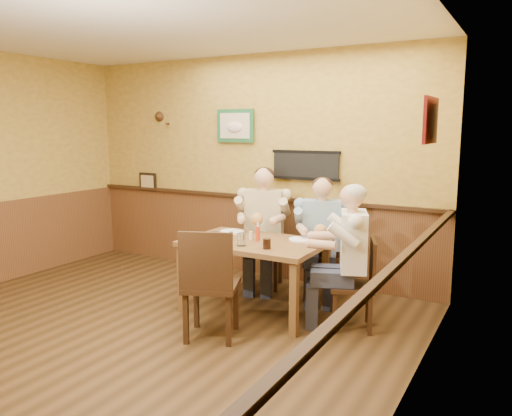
# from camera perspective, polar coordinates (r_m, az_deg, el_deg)

# --- Properties ---
(room) EXTENTS (5.02, 5.03, 2.81)m
(room) POSITION_cam_1_polar(r_m,az_deg,el_deg) (4.45, -14.38, 6.21)
(room) COLOR #32210F
(room) RESTS_ON ground
(dining_table) EXTENTS (1.40, 0.90, 0.75)m
(dining_table) POSITION_cam_1_polar(r_m,az_deg,el_deg) (5.14, -0.21, -4.75)
(dining_table) COLOR brown
(dining_table) RESTS_ON ground
(chair_back_left) EXTENTS (0.53, 0.53, 0.91)m
(chair_back_left) POSITION_cam_1_polar(r_m,az_deg,el_deg) (5.98, 0.94, -4.80)
(chair_back_left) COLOR #372211
(chair_back_left) RESTS_ON ground
(chair_back_right) EXTENTS (0.51, 0.51, 0.86)m
(chair_back_right) POSITION_cam_1_polar(r_m,az_deg,el_deg) (5.64, 7.43, -5.99)
(chair_back_right) COLOR #372211
(chair_back_right) RESTS_ON ground
(chair_right_end) EXTENTS (0.52, 0.52, 0.87)m
(chair_right_end) POSITION_cam_1_polar(r_m,az_deg,el_deg) (4.86, 10.95, -8.50)
(chair_right_end) COLOR #372211
(chair_right_end) RESTS_ON ground
(chair_near_side) EXTENTS (0.61, 0.61, 1.02)m
(chair_near_side) POSITION_cam_1_polar(r_m,az_deg,el_deg) (4.57, -5.13, -8.49)
(chair_near_side) COLOR #372211
(chair_near_side) RESTS_ON ground
(diner_tan_shirt) EXTENTS (0.75, 0.75, 1.29)m
(diner_tan_shirt) POSITION_cam_1_polar(r_m,az_deg,el_deg) (5.93, 0.94, -2.98)
(diner_tan_shirt) COLOR beige
(diner_tan_shirt) RESTS_ON ground
(diner_blue_polo) EXTENTS (0.73, 0.73, 1.22)m
(diner_blue_polo) POSITION_cam_1_polar(r_m,az_deg,el_deg) (5.59, 7.47, -4.17)
(diner_blue_polo) COLOR #81A3C1
(diner_blue_polo) RESTS_ON ground
(diner_white_elder) EXTENTS (0.74, 0.74, 1.24)m
(diner_white_elder) POSITION_cam_1_polar(r_m,az_deg,el_deg) (4.80, 11.01, -6.39)
(diner_white_elder) COLOR white
(diner_white_elder) RESTS_ON ground
(water_glass_left) EXTENTS (0.09, 0.09, 0.12)m
(water_glass_left) POSITION_cam_1_polar(r_m,az_deg,el_deg) (5.04, -4.81, -3.32)
(water_glass_left) COLOR white
(water_glass_left) RESTS_ON dining_table
(water_glass_mid) EXTENTS (0.11, 0.11, 0.13)m
(water_glass_mid) POSITION_cam_1_polar(r_m,az_deg,el_deg) (4.89, -1.70, -3.61)
(water_glass_mid) COLOR silver
(water_glass_mid) RESTS_ON dining_table
(cola_tumbler) EXTENTS (0.08, 0.08, 0.10)m
(cola_tumbler) POSITION_cam_1_polar(r_m,az_deg,el_deg) (4.77, 1.25, -4.10)
(cola_tumbler) COLOR black
(cola_tumbler) RESTS_ON dining_table
(hot_sauce_bottle) EXTENTS (0.04, 0.04, 0.17)m
(hot_sauce_bottle) POSITION_cam_1_polar(r_m,az_deg,el_deg) (5.09, 0.21, -2.85)
(hot_sauce_bottle) COLOR red
(hot_sauce_bottle) RESTS_ON dining_table
(salt_shaker) EXTENTS (0.04, 0.04, 0.09)m
(salt_shaker) POSITION_cam_1_polar(r_m,az_deg,el_deg) (5.15, -0.61, -3.18)
(salt_shaker) COLOR silver
(salt_shaker) RESTS_ON dining_table
(pepper_shaker) EXTENTS (0.04, 0.04, 0.09)m
(pepper_shaker) POSITION_cam_1_polar(r_m,az_deg,el_deg) (5.15, -2.83, -3.21)
(pepper_shaker) COLOR black
(pepper_shaker) RESTS_ON dining_table
(plate_far_left) EXTENTS (0.33, 0.33, 0.02)m
(plate_far_left) POSITION_cam_1_polar(r_m,az_deg,el_deg) (5.53, -2.74, -2.69)
(plate_far_left) COLOR white
(plate_far_left) RESTS_ON dining_table
(plate_far_right) EXTENTS (0.34, 0.34, 0.02)m
(plate_far_right) POSITION_cam_1_polar(r_m,az_deg,el_deg) (5.16, 5.20, -3.60)
(plate_far_right) COLOR white
(plate_far_right) RESTS_ON dining_table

